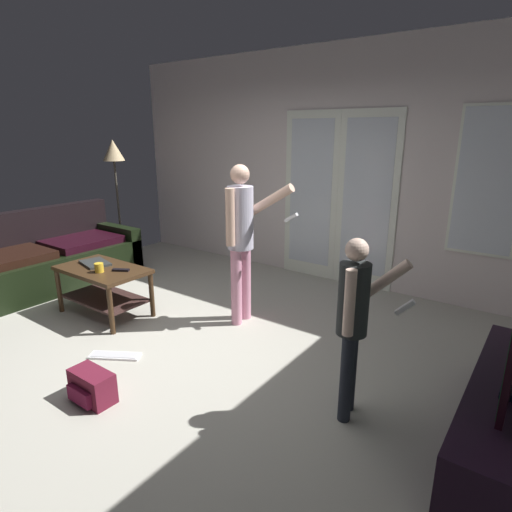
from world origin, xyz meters
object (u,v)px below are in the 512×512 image
tv_stand (504,414)px  tv_remote_black (121,270)px  floor_lamp (114,158)px  cup_near_edge (99,268)px  person_adult (242,231)px  loose_keyboard (115,355)px  coffee_table (104,281)px  backpack (92,387)px  person_child (354,314)px  leather_couch (46,262)px  laptop_closed (95,263)px

tv_stand → tv_remote_black: size_ratio=10.31×
floor_lamp → cup_near_edge: size_ratio=18.85×
person_adult → loose_keyboard: bearing=-110.4°
tv_stand → tv_remote_black: tv_remote_black is taller
coffee_table → cup_near_edge: bearing=-45.1°
coffee_table → person_adult: bearing=29.1°
tv_stand → tv_remote_black: (-3.43, -0.22, 0.32)m
backpack → loose_keyboard: backpack is taller
tv_stand → floor_lamp: (-5.33, 1.20, 1.30)m
cup_near_edge → coffee_table: bearing=134.9°
person_child → loose_keyboard: 2.14m
tv_stand → leather_couch: bearing=-178.1°
tv_stand → person_child: person_child is taller
person_adult → person_child: bearing=-26.9°
leather_couch → cup_near_edge: (1.44, -0.20, 0.25)m
person_adult → floor_lamp: 3.08m
coffee_table → leather_couch: bearing=175.8°
loose_keyboard → person_child: bearing=13.3°
leather_couch → person_child: 4.15m
tv_remote_black → floor_lamp: bearing=112.8°
person_adult → person_child: 1.70m
cup_near_edge → tv_remote_black: cup_near_edge is taller
floor_lamp → loose_keyboard: 3.51m
backpack → loose_keyboard: bearing=129.6°
coffee_table → loose_keyboard: 1.04m
person_adult → floor_lamp: bearing=165.7°
loose_keyboard → tv_stand: bearing=15.3°
tv_stand → backpack: size_ratio=5.05×
leather_couch → floor_lamp: size_ratio=1.24×
backpack → loose_keyboard: (-0.39, 0.48, -0.10)m
person_child → cup_near_edge: person_child is taller
coffee_table → tv_stand: size_ratio=0.55×
floor_lamp → loose_keyboard: (2.48, -1.97, -1.50)m
coffee_table → person_child: 2.81m
leather_couch → floor_lamp: 1.84m
backpack → leather_couch: bearing=157.0°
person_child → loose_keyboard: size_ratio=2.82×
loose_keyboard → tv_remote_black: tv_remote_black is taller
person_adult → backpack: (-0.06, -1.70, -0.84)m
tv_remote_black → person_adult: bearing=2.2°
coffee_table → tv_remote_black: (0.24, 0.05, 0.15)m
cup_near_edge → tv_remote_black: bearing=45.2°
coffee_table → tv_remote_black: tv_remote_black is taller
floor_lamp → backpack: (2.87, -2.45, -1.39)m
coffee_table → loose_keyboard: coffee_table is taller
person_child → leather_couch: bearing=178.0°
floor_lamp → tv_remote_black: 2.56m
person_child → laptop_closed: person_child is taller
person_child → coffee_table: bearing=179.0°
laptop_closed → person_adult: bearing=38.8°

